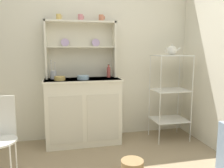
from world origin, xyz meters
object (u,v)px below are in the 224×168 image
at_px(bakers_rack, 170,88).
at_px(bowl_mixing_large, 60,78).
at_px(hutch_cabinet, 83,110).
at_px(utensil_jar, 53,75).
at_px(cup_gold_0, 59,17).
at_px(jam_bottle, 109,72).
at_px(hutch_shelf_unit, 81,45).
at_px(porcelain_teapot, 172,50).
at_px(floor_basket, 132,167).

height_order(bakers_rack, bowl_mixing_large, bakers_rack).
bearing_deg(hutch_cabinet, bowl_mixing_large, -166.25).
bearing_deg(bakers_rack, bowl_mixing_large, 177.93).
distance_m(bakers_rack, utensil_jar, 1.63).
distance_m(cup_gold_0, jam_bottle, 0.99).
relative_size(hutch_cabinet, hutch_shelf_unit, 1.07).
relative_size(cup_gold_0, porcelain_teapot, 0.36).
bearing_deg(jam_bottle, utensil_jar, -179.36).
bearing_deg(hutch_shelf_unit, jam_bottle, -11.67).
bearing_deg(floor_basket, cup_gold_0, 123.26).
distance_m(hutch_cabinet, floor_basket, 1.09).
distance_m(hutch_shelf_unit, cup_gold_0, 0.47).
xyz_separation_m(floor_basket, bowl_mixing_large, (-0.71, 0.86, 0.85)).
xyz_separation_m(bakers_rack, cup_gold_0, (-1.51, 0.25, 0.96)).
distance_m(hutch_shelf_unit, utensil_jar, 0.55).
relative_size(bowl_mixing_large, jam_bottle, 0.74).
bearing_deg(bakers_rack, hutch_shelf_unit, 166.58).
distance_m(hutch_cabinet, porcelain_teapot, 1.48).
height_order(hutch_cabinet, cup_gold_0, cup_gold_0).
height_order(floor_basket, jam_bottle, jam_bottle).
height_order(bakers_rack, cup_gold_0, cup_gold_0).
relative_size(floor_basket, bowl_mixing_large, 1.75).
xyz_separation_m(hutch_cabinet, floor_basket, (0.41, -0.93, -0.39)).
xyz_separation_m(hutch_cabinet, bakers_rack, (1.23, -0.13, 0.29)).
bearing_deg(hutch_shelf_unit, hutch_cabinet, -90.00).
bearing_deg(hutch_cabinet, porcelain_teapot, -5.98).
relative_size(hutch_shelf_unit, floor_basket, 3.97).
xyz_separation_m(bowl_mixing_large, utensil_jar, (-0.08, 0.15, 0.03)).
relative_size(hutch_shelf_unit, cup_gold_0, 12.12).
xyz_separation_m(bakers_rack, floor_basket, (-0.82, -0.81, -0.68)).
height_order(bakers_rack, jam_bottle, bakers_rack).
height_order(floor_basket, cup_gold_0, cup_gold_0).
bearing_deg(utensil_jar, porcelain_teapot, -7.31).
bearing_deg(hutch_cabinet, jam_bottle, 12.82).
xyz_separation_m(hutch_cabinet, porcelain_teapot, (1.23, -0.13, 0.82)).
height_order(hutch_cabinet, bowl_mixing_large, bowl_mixing_large).
height_order(hutch_cabinet, porcelain_teapot, porcelain_teapot).
distance_m(jam_bottle, utensil_jar, 0.76).
xyz_separation_m(jam_bottle, porcelain_teapot, (0.85, -0.21, 0.30)).
relative_size(hutch_shelf_unit, bakers_rack, 0.79).
height_order(hutch_shelf_unit, cup_gold_0, cup_gold_0).
xyz_separation_m(cup_gold_0, jam_bottle, (0.66, -0.04, -0.74)).
distance_m(hutch_shelf_unit, jam_bottle, 0.54).
xyz_separation_m(cup_gold_0, bowl_mixing_large, (-0.02, -0.20, -0.79)).
bearing_deg(utensil_jar, jam_bottle, 0.64).
bearing_deg(bowl_mixing_large, jam_bottle, 13.23).
distance_m(jam_bottle, porcelain_teapot, 0.93).
relative_size(floor_basket, jam_bottle, 1.30).
distance_m(bowl_mixing_large, porcelain_teapot, 1.57).
bearing_deg(utensil_jar, cup_gold_0, 24.92).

